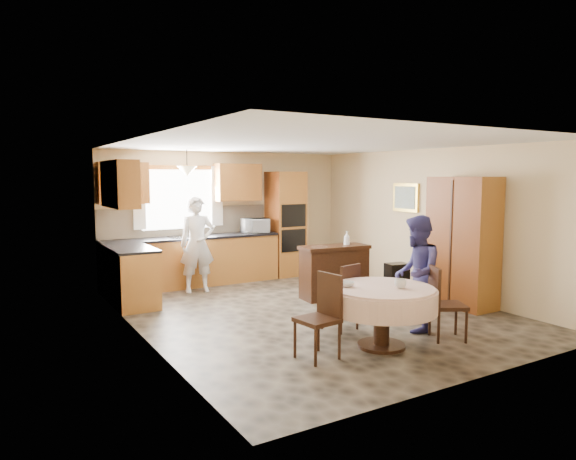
# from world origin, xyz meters

# --- Properties ---
(floor) EXTENTS (5.00, 6.00, 0.01)m
(floor) POSITION_xyz_m (0.00, 0.00, 0.00)
(floor) COLOR brown
(floor) RESTS_ON ground
(ceiling) EXTENTS (5.00, 6.00, 0.01)m
(ceiling) POSITION_xyz_m (0.00, 0.00, 2.50)
(ceiling) COLOR white
(ceiling) RESTS_ON wall_back
(wall_back) EXTENTS (5.00, 0.02, 2.50)m
(wall_back) POSITION_xyz_m (0.00, 3.00, 1.25)
(wall_back) COLOR #D3B887
(wall_back) RESTS_ON floor
(wall_front) EXTENTS (5.00, 0.02, 2.50)m
(wall_front) POSITION_xyz_m (0.00, -3.00, 1.25)
(wall_front) COLOR #D3B887
(wall_front) RESTS_ON floor
(wall_left) EXTENTS (0.02, 6.00, 2.50)m
(wall_left) POSITION_xyz_m (-2.50, 0.00, 1.25)
(wall_left) COLOR #D3B887
(wall_left) RESTS_ON floor
(wall_right) EXTENTS (0.02, 6.00, 2.50)m
(wall_right) POSITION_xyz_m (2.50, 0.00, 1.25)
(wall_right) COLOR #D3B887
(wall_right) RESTS_ON floor
(window) EXTENTS (1.40, 0.03, 1.10)m
(window) POSITION_xyz_m (-1.00, 2.98, 1.60)
(window) COLOR white
(window) RESTS_ON wall_back
(curtain_left) EXTENTS (0.22, 0.02, 1.15)m
(curtain_left) POSITION_xyz_m (-1.75, 2.93, 1.65)
(curtain_left) COLOR white
(curtain_left) RESTS_ON wall_back
(curtain_right) EXTENTS (0.22, 0.02, 1.15)m
(curtain_right) POSITION_xyz_m (-0.25, 2.93, 1.65)
(curtain_right) COLOR white
(curtain_right) RESTS_ON wall_back
(base_cab_back) EXTENTS (3.30, 0.60, 0.88)m
(base_cab_back) POSITION_xyz_m (-0.85, 2.70, 0.44)
(base_cab_back) COLOR gold
(base_cab_back) RESTS_ON floor
(counter_back) EXTENTS (3.30, 0.64, 0.04)m
(counter_back) POSITION_xyz_m (-0.85, 2.70, 0.90)
(counter_back) COLOR black
(counter_back) RESTS_ON base_cab_back
(base_cab_left) EXTENTS (0.60, 1.20, 0.88)m
(base_cab_left) POSITION_xyz_m (-2.20, 1.80, 0.44)
(base_cab_left) COLOR gold
(base_cab_left) RESTS_ON floor
(counter_left) EXTENTS (0.64, 1.20, 0.04)m
(counter_left) POSITION_xyz_m (-2.20, 1.80, 0.90)
(counter_left) COLOR black
(counter_left) RESTS_ON base_cab_left
(backsplash) EXTENTS (3.30, 0.02, 0.55)m
(backsplash) POSITION_xyz_m (-0.85, 2.99, 1.18)
(backsplash) COLOR tan
(backsplash) RESTS_ON wall_back
(wall_cab_left) EXTENTS (0.85, 0.33, 0.72)m
(wall_cab_left) POSITION_xyz_m (-2.05, 2.83, 1.91)
(wall_cab_left) COLOR #A76429
(wall_cab_left) RESTS_ON wall_back
(wall_cab_right) EXTENTS (0.90, 0.33, 0.72)m
(wall_cab_right) POSITION_xyz_m (0.15, 2.83, 1.91)
(wall_cab_right) COLOR #A76429
(wall_cab_right) RESTS_ON wall_back
(wall_cab_side) EXTENTS (0.33, 1.20, 0.72)m
(wall_cab_side) POSITION_xyz_m (-2.33, 1.80, 1.91)
(wall_cab_side) COLOR #A76429
(wall_cab_side) RESTS_ON wall_left
(oven_tower) EXTENTS (0.66, 0.62, 2.12)m
(oven_tower) POSITION_xyz_m (1.15, 2.69, 1.06)
(oven_tower) COLOR gold
(oven_tower) RESTS_ON floor
(oven_upper) EXTENTS (0.56, 0.01, 0.45)m
(oven_upper) POSITION_xyz_m (1.15, 2.38, 1.25)
(oven_upper) COLOR black
(oven_upper) RESTS_ON oven_tower
(oven_lower) EXTENTS (0.56, 0.01, 0.45)m
(oven_lower) POSITION_xyz_m (1.15, 2.38, 0.75)
(oven_lower) COLOR black
(oven_lower) RESTS_ON oven_tower
(pendant) EXTENTS (0.36, 0.36, 0.18)m
(pendant) POSITION_xyz_m (-1.00, 2.50, 2.12)
(pendant) COLOR beige
(pendant) RESTS_ON ceiling
(sideboard) EXTENTS (1.20, 0.58, 0.83)m
(sideboard) POSITION_xyz_m (0.83, 0.55, 0.41)
(sideboard) COLOR #391C0F
(sideboard) RESTS_ON floor
(space_heater) EXTENTS (0.41, 0.31, 0.52)m
(space_heater) POSITION_xyz_m (2.00, 0.30, 0.26)
(space_heater) COLOR black
(space_heater) RESTS_ON floor
(cupboard) EXTENTS (0.53, 1.06, 2.02)m
(cupboard) POSITION_xyz_m (2.22, -0.90, 1.01)
(cupboard) COLOR gold
(cupboard) RESTS_ON floor
(dining_table) EXTENTS (1.28, 1.28, 0.73)m
(dining_table) POSITION_xyz_m (-0.16, -1.77, 0.57)
(dining_table) COLOR #391C0F
(dining_table) RESTS_ON floor
(chair_left) EXTENTS (0.46, 0.46, 0.95)m
(chair_left) POSITION_xyz_m (-0.95, -1.68, 0.52)
(chair_left) COLOR #391C0F
(chair_left) RESTS_ON floor
(chair_back) EXTENTS (0.46, 0.46, 0.89)m
(chair_back) POSITION_xyz_m (-0.14, -1.00, 0.49)
(chair_back) COLOR #391C0F
(chair_back) RESTS_ON floor
(chair_right) EXTENTS (0.54, 0.54, 0.92)m
(chair_right) POSITION_xyz_m (0.68, -1.92, 0.51)
(chair_right) COLOR #391C0F
(chair_right) RESTS_ON floor
(framed_picture) EXTENTS (0.06, 0.62, 0.51)m
(framed_picture) POSITION_xyz_m (2.47, 0.62, 1.64)
(framed_picture) COLOR gold
(framed_picture) RESTS_ON wall_right
(microwave) EXTENTS (0.55, 0.41, 0.28)m
(microwave) POSITION_xyz_m (0.43, 2.65, 1.06)
(microwave) COLOR silver
(microwave) RESTS_ON counter_back
(person_sink) EXTENTS (0.67, 0.50, 1.68)m
(person_sink) POSITION_xyz_m (-0.96, 2.16, 0.84)
(person_sink) COLOR silver
(person_sink) RESTS_ON floor
(person_dining) EXTENTS (0.94, 0.93, 1.53)m
(person_dining) POSITION_xyz_m (0.68, -1.48, 0.76)
(person_dining) COLOR navy
(person_dining) RESTS_ON floor
(bowl_sideboard) EXTENTS (0.28, 0.28, 0.06)m
(bowl_sideboard) POSITION_xyz_m (0.53, 0.55, 0.86)
(bowl_sideboard) COLOR #B2B2B2
(bowl_sideboard) RESTS_ON sideboard
(bottle_sideboard) EXTENTS (0.11, 0.11, 0.28)m
(bottle_sideboard) POSITION_xyz_m (1.08, 0.55, 0.97)
(bottle_sideboard) COLOR silver
(bottle_sideboard) RESTS_ON sideboard
(cup_table) EXTENTS (0.14, 0.14, 0.11)m
(cup_table) POSITION_xyz_m (-0.02, -1.92, 0.78)
(cup_table) COLOR #B2B2B2
(cup_table) RESTS_ON dining_table
(bowl_table) EXTENTS (0.20, 0.20, 0.06)m
(bowl_table) POSITION_xyz_m (-0.51, -1.54, 0.76)
(bowl_table) COLOR #B2B2B2
(bowl_table) RESTS_ON dining_table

